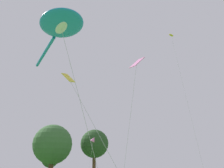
# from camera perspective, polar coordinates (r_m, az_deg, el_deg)

# --- Properties ---
(big_show_kite) EXTENTS (5.47, 10.15, 12.26)m
(big_show_kite) POSITION_cam_1_polar(r_m,az_deg,el_deg) (19.07, -11.58, 12.80)
(big_show_kite) COLOR #1E8CBF
(big_show_kite) RESTS_ON ground
(small_kite_bird_shape) EXTENTS (2.60, 4.09, 7.25)m
(small_kite_bird_shape) POSITION_cam_1_polar(r_m,az_deg,el_deg) (14.19, -9.27, 0.31)
(small_kite_bird_shape) COLOR yellow
(small_kite_bird_shape) RESTS_ON ground
(small_kite_box_yellow) EXTENTS (1.02, 3.72, 10.72)m
(small_kite_box_yellow) POSITION_cam_1_polar(r_m,az_deg,el_deg) (20.31, 5.56, 4.15)
(small_kite_box_yellow) COLOR pink
(small_kite_box_yellow) RESTS_ON ground
(small_kite_stunt_black) EXTENTS (1.39, 4.10, 18.86)m
(small_kite_stunt_black) POSITION_cam_1_polar(r_m,az_deg,el_deg) (33.79, 13.45, 9.92)
(small_kite_stunt_black) COLOR yellow
(small_kite_stunt_black) RESTS_ON ground
(small_kite_triangle_green) EXTENTS (2.22, 1.95, 6.83)m
(small_kite_triangle_green) POSITION_cam_1_polar(r_m,az_deg,el_deg) (37.72, -4.27, -12.41)
(small_kite_triangle_green) COLOR pink
(small_kite_triangle_green) RESTS_ON ground
(tree_oak_right) EXTENTS (7.94, 7.94, 11.18)m
(tree_oak_right) POSITION_cam_1_polar(r_m,az_deg,el_deg) (53.92, -13.32, -13.17)
(tree_oak_right) COLOR #513823
(tree_oak_right) RESTS_ON ground
(tree_pine_center) EXTENTS (4.45, 4.45, 7.36)m
(tree_pine_center) POSITION_cam_1_polar(r_m,az_deg,el_deg) (70.52, -13.83, -16.16)
(tree_pine_center) COLOR #513823
(tree_pine_center) RESTS_ON ground
(tree_oak_left) EXTENTS (6.22, 6.22, 10.97)m
(tree_oak_left) POSITION_cam_1_polar(r_m,az_deg,el_deg) (57.80, -3.99, -13.38)
(tree_oak_left) COLOR #513823
(tree_oak_left) RESTS_ON ground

